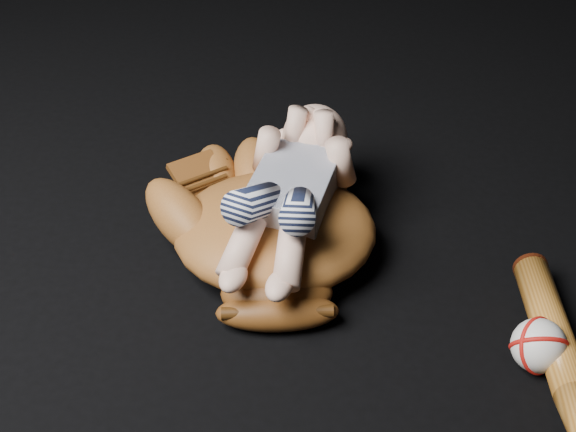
{
  "coord_description": "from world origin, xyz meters",
  "views": [
    {
      "loc": [
        -0.02,
        -0.74,
        0.76
      ],
      "look_at": [
        -0.05,
        0.17,
        0.07
      ],
      "focal_mm": 50.0,
      "sensor_mm": 36.0,
      "label": 1
    }
  ],
  "objects": [
    {
      "name": "baseball",
      "position": [
        0.26,
        -0.04,
        0.03
      ],
      "size": [
        0.09,
        0.09,
        0.07
      ],
      "primitive_type": "sphere",
      "rotation": [
        0.0,
        0.0,
        0.35
      ],
      "color": "white",
      "rests_on": "ground"
    },
    {
      "name": "newborn_baby",
      "position": [
        -0.05,
        0.16,
        0.12
      ],
      "size": [
        0.26,
        0.41,
        0.15
      ],
      "primitive_type": null,
      "rotation": [
        0.0,
        0.0,
        -0.24
      ],
      "color": "#E8B195",
      "rests_on": "baseball_glove"
    },
    {
      "name": "baseball_glove",
      "position": [
        -0.07,
        0.16,
        0.06
      ],
      "size": [
        0.38,
        0.43,
        0.13
      ],
      "primitive_type": null,
      "rotation": [
        0.0,
        0.0,
        0.06
      ],
      "color": "brown",
      "rests_on": "ground"
    }
  ]
}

